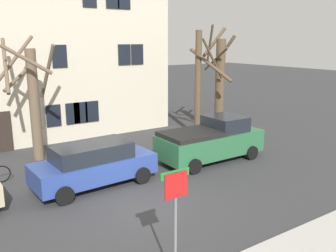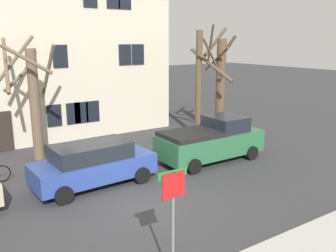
# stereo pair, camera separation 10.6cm
# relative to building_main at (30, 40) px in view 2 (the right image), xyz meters

# --- Properties ---
(ground_plane) EXTENTS (120.00, 120.00, 0.00)m
(ground_plane) POSITION_rel_building_main_xyz_m (0.09, -13.59, -5.63)
(ground_plane) COLOR #38383A
(building_main) EXTENTS (15.60, 8.78, 11.14)m
(building_main) POSITION_rel_building_main_xyz_m (0.00, 0.00, 0.00)
(building_main) COLOR beige
(building_main) RESTS_ON ground_plane
(tree_bare_near) EXTENTS (2.50, 2.91, 5.88)m
(tree_bare_near) POSITION_rel_building_main_xyz_m (-1.59, -6.39, -2.56)
(tree_bare_near) COLOR brown
(tree_bare_near) RESTS_ON ground_plane
(tree_bare_mid) EXTENTS (2.14, 2.39, 6.51)m
(tree_bare_mid) POSITION_rel_building_main_xyz_m (7.64, -7.36, -2.29)
(tree_bare_mid) COLOR brown
(tree_bare_mid) RESTS_ON ground_plane
(tree_bare_far) EXTENTS (2.72, 2.72, 6.41)m
(tree_bare_far) POSITION_rel_building_main_xyz_m (9.00, -7.51, -2.50)
(tree_bare_far) COLOR brown
(tree_bare_far) RESTS_ON ground_plane
(car_blue_wagon) EXTENTS (4.87, 2.33, 1.74)m
(car_blue_wagon) POSITION_rel_building_main_xyz_m (-0.54, -11.04, -4.72)
(car_blue_wagon) COLOR #2D4799
(car_blue_wagon) RESTS_ON ground_plane
(pickup_truck_green) EXTENTS (5.15, 2.33, 2.06)m
(pickup_truck_green) POSITION_rel_building_main_xyz_m (5.36, -11.14, -4.64)
(pickup_truck_green) COLOR #2D6B42
(pickup_truck_green) RESTS_ON ground_plane
(street_sign_pole) EXTENTS (0.76, 0.07, 2.84)m
(street_sign_pole) POSITION_rel_building_main_xyz_m (-1.26, -17.69, -3.65)
(street_sign_pole) COLOR slate
(street_sign_pole) RESTS_ON ground_plane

